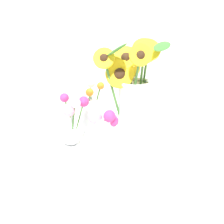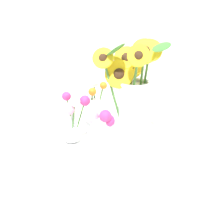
% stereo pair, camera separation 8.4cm
% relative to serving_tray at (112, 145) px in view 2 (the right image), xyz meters
% --- Properties ---
extents(ground_plane, '(6.00, 6.00, 0.00)m').
position_rel_serving_tray_xyz_m(ground_plane, '(0.01, -0.03, -0.01)').
color(ground_plane, silver).
extents(serving_tray, '(0.47, 0.47, 0.02)m').
position_rel_serving_tray_xyz_m(serving_tray, '(0.00, 0.00, 0.00)').
color(serving_tray, white).
rests_on(serving_tray, ground_plane).
extents(mason_jar_sunflowers, '(0.24, 0.20, 0.34)m').
position_rel_serving_tray_xyz_m(mason_jar_sunflowers, '(0.07, -0.00, 0.16)').
color(mason_jar_sunflowers, silver).
rests_on(mason_jar_sunflowers, serving_tray).
extents(vase_small_center, '(0.09, 0.08, 0.16)m').
position_rel_serving_tray_xyz_m(vase_small_center, '(-0.02, -0.08, 0.08)').
color(vase_small_center, white).
rests_on(vase_small_center, serving_tray).
extents(vase_bulb_right, '(0.10, 0.09, 0.17)m').
position_rel_serving_tray_xyz_m(vase_bulb_right, '(-0.13, 0.00, 0.08)').
color(vase_bulb_right, white).
rests_on(vase_bulb_right, serving_tray).
extents(vase_small_back, '(0.09, 0.07, 0.20)m').
position_rel_serving_tray_xyz_m(vase_small_back, '(-0.08, 0.11, 0.09)').
color(vase_small_back, white).
rests_on(vase_small_back, serving_tray).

